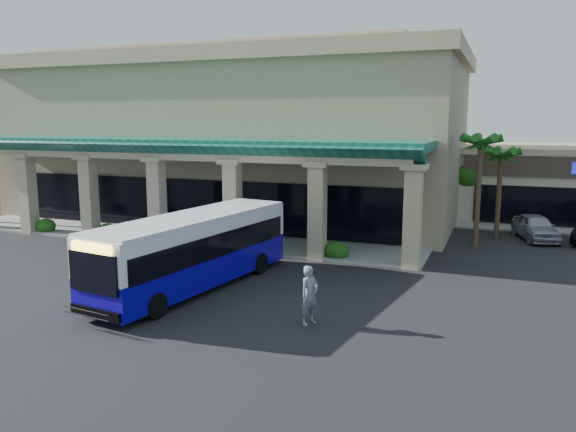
% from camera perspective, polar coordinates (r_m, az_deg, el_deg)
% --- Properties ---
extents(ground, '(110.00, 110.00, 0.00)m').
position_cam_1_polar(ground, '(23.14, -4.68, -7.02)').
color(ground, black).
extents(main_building, '(30.80, 14.80, 11.35)m').
position_cam_1_polar(main_building, '(40.07, -5.16, 8.25)').
color(main_building, tan).
rests_on(main_building, ground).
extents(arcade, '(30.00, 6.20, 5.70)m').
position_cam_1_polar(arcade, '(32.29, -12.33, 2.71)').
color(arcade, '#0D5343').
rests_on(arcade, ground).
extents(palm_0, '(2.40, 2.40, 6.60)m').
position_cam_1_polar(palm_0, '(31.14, 18.80, 3.00)').
color(palm_0, '#195717').
rests_on(palm_0, ground).
extents(palm_1, '(2.40, 2.40, 5.80)m').
position_cam_1_polar(palm_1, '(34.14, 20.66, 2.76)').
color(palm_1, '#195717').
rests_on(palm_1, ground).
extents(broadleaf_tree, '(2.60, 2.60, 4.81)m').
position_cam_1_polar(broadleaf_tree, '(39.23, 17.79, 3.01)').
color(broadleaf_tree, '#1B4C11').
rests_on(broadleaf_tree, ground).
extents(transit_bus, '(3.97, 10.85, 2.96)m').
position_cam_1_polar(transit_bus, '(22.65, -9.50, -3.62)').
color(transit_bus, '#1003A1').
rests_on(transit_bus, ground).
extents(pedestrian, '(0.75, 0.85, 1.96)m').
position_cam_1_polar(pedestrian, '(18.59, 2.21, -8.04)').
color(pedestrian, slate).
rests_on(pedestrian, ground).
extents(car_silver, '(2.83, 4.55, 1.44)m').
position_cam_1_polar(car_silver, '(34.52, 23.84, -1.03)').
color(car_silver, '#9998A8').
rests_on(car_silver, ground).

